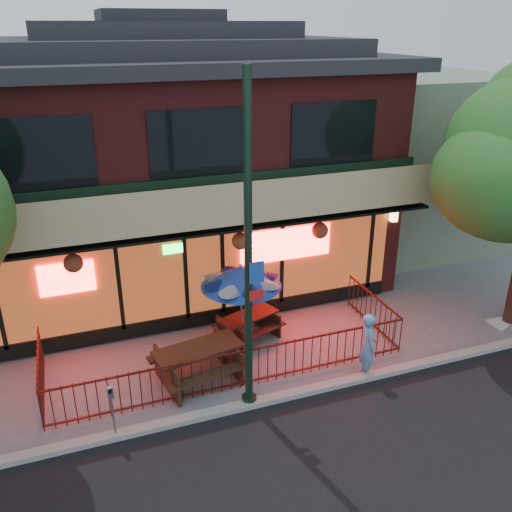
# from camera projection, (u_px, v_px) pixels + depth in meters

# --- Properties ---
(ground) EXTENTS (80.00, 80.00, 0.00)m
(ground) POSITION_uv_depth(u_px,v_px,m) (243.00, 393.00, 12.14)
(ground) COLOR gray
(ground) RESTS_ON ground
(curb) EXTENTS (80.00, 0.25, 0.12)m
(curb) POSITION_uv_depth(u_px,v_px,m) (251.00, 404.00, 11.69)
(curb) COLOR #999993
(curb) RESTS_ON ground
(restaurant_building) EXTENTS (12.96, 9.49, 8.05)m
(restaurant_building) POSITION_uv_depth(u_px,v_px,m) (168.00, 147.00, 16.65)
(restaurant_building) COLOR maroon
(restaurant_building) RESTS_ON ground
(neighbor_building) EXTENTS (6.00, 7.00, 6.00)m
(neighbor_building) POSITION_uv_depth(u_px,v_px,m) (403.00, 156.00, 20.43)
(neighbor_building) COLOR gray
(neighbor_building) RESTS_ON ground
(patio_fence) EXTENTS (8.44, 2.62, 1.00)m
(patio_fence) POSITION_uv_depth(u_px,v_px,m) (236.00, 357.00, 12.33)
(patio_fence) COLOR #4C1610
(patio_fence) RESTS_ON ground
(street_light) EXTENTS (0.43, 0.32, 7.00)m
(street_light) POSITION_uv_depth(u_px,v_px,m) (249.00, 273.00, 10.55)
(street_light) COLOR black
(street_light) RESTS_ON ground
(picnic_table_left) EXTENTS (2.23, 1.86, 0.85)m
(picnic_table_left) POSITION_uv_depth(u_px,v_px,m) (198.00, 359.00, 12.38)
(picnic_table_left) COLOR #3A2215
(picnic_table_left) RESTS_ON ground
(picnic_table_right) EXTENTS (1.89, 1.67, 0.67)m
(picnic_table_right) POSITION_uv_depth(u_px,v_px,m) (248.00, 323.00, 14.10)
(picnic_table_right) COLOR #341A12
(picnic_table_right) RESTS_ON ground
(patio_umbrella) EXTENTS (1.99, 1.99, 2.28)m
(patio_umbrella) POSITION_uv_depth(u_px,v_px,m) (241.00, 276.00, 13.19)
(patio_umbrella) COLOR gray
(patio_umbrella) RESTS_ON ground
(pedestrian) EXTENTS (0.50, 0.66, 1.62)m
(pedestrian) POSITION_uv_depth(u_px,v_px,m) (368.00, 345.00, 12.44)
(pedestrian) COLOR #5E8ABC
(pedestrian) RESTS_ON ground
(parking_meter_near) EXTENTS (0.12, 0.11, 1.22)m
(parking_meter_near) POSITION_uv_depth(u_px,v_px,m) (112.00, 404.00, 10.51)
(parking_meter_near) COLOR gray
(parking_meter_near) RESTS_ON ground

